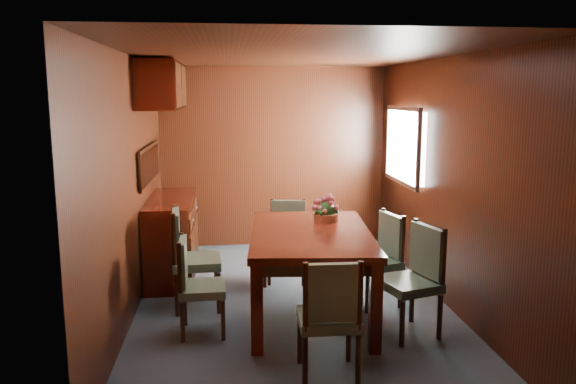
{
  "coord_description": "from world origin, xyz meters",
  "views": [
    {
      "loc": [
        -0.6,
        -5.23,
        2.05
      ],
      "look_at": [
        0.0,
        0.4,
        1.05
      ],
      "focal_mm": 35.0,
      "sensor_mm": 36.0,
      "label": 1
    }
  ],
  "objects": [
    {
      "name": "ground",
      "position": [
        0.0,
        0.0,
        0.0
      ],
      "size": [
        4.5,
        4.5,
        0.0
      ],
      "primitive_type": "plane",
      "color": "#38434D",
      "rests_on": "ground"
    },
    {
      "name": "room_shell",
      "position": [
        -0.1,
        0.33,
        1.63
      ],
      "size": [
        3.06,
        4.52,
        2.41
      ],
      "color": "black",
      "rests_on": "ground"
    },
    {
      "name": "sideboard",
      "position": [
        -1.25,
        1.0,
        0.45
      ],
      "size": [
        0.48,
        1.4,
        0.9
      ],
      "primitive_type": "cube",
      "color": "#370E06",
      "rests_on": "ground"
    },
    {
      "name": "dining_table",
      "position": [
        0.13,
        -0.29,
        0.69
      ],
      "size": [
        1.22,
        1.81,
        0.81
      ],
      "rotation": [
        0.0,
        0.0,
        -0.08
      ],
      "color": "#370E06",
      "rests_on": "ground"
    },
    {
      "name": "chair_left_near",
      "position": [
        -0.91,
        -0.59,
        0.47
      ],
      "size": [
        0.4,
        0.41,
        0.85
      ],
      "rotation": [
        0.0,
        0.0,
        -1.55
      ],
      "color": "black",
      "rests_on": "ground"
    },
    {
      "name": "chair_left_far",
      "position": [
        -1.0,
        0.01,
        0.54
      ],
      "size": [
        0.48,
        0.5,
        0.98
      ],
      "rotation": [
        0.0,
        0.0,
        -1.49
      ],
      "color": "black",
      "rests_on": "ground"
    },
    {
      "name": "chair_right_near",
      "position": [
        0.97,
        -0.78,
        0.53
      ],
      "size": [
        0.55,
        0.56,
        0.96
      ],
      "rotation": [
        0.0,
        0.0,
        1.87
      ],
      "color": "black",
      "rests_on": "ground"
    },
    {
      "name": "chair_right_far",
      "position": [
        0.87,
        -0.07,
        0.51
      ],
      "size": [
        0.51,
        0.52,
        0.91
      ],
      "rotation": [
        0.0,
        0.0,
        1.83
      ],
      "color": "black",
      "rests_on": "ground"
    },
    {
      "name": "chair_head",
      "position": [
        0.1,
        -1.49,
        0.51
      ],
      "size": [
        0.45,
        0.43,
        0.92
      ],
      "rotation": [
        0.0,
        0.0,
        -0.02
      ],
      "color": "black",
      "rests_on": "ground"
    },
    {
      "name": "chair_foot",
      "position": [
        0.04,
        0.77,
        0.5
      ],
      "size": [
        0.48,
        0.47,
        0.89
      ],
      "rotation": [
        0.0,
        0.0,
        2.97
      ],
      "color": "black",
      "rests_on": "ground"
    },
    {
      "name": "flower_centerpiece",
      "position": [
        0.34,
        0.1,
        0.94
      ],
      "size": [
        0.27,
        0.27,
        0.27
      ],
      "color": "#AD5E34",
      "rests_on": "dining_table"
    }
  ]
}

